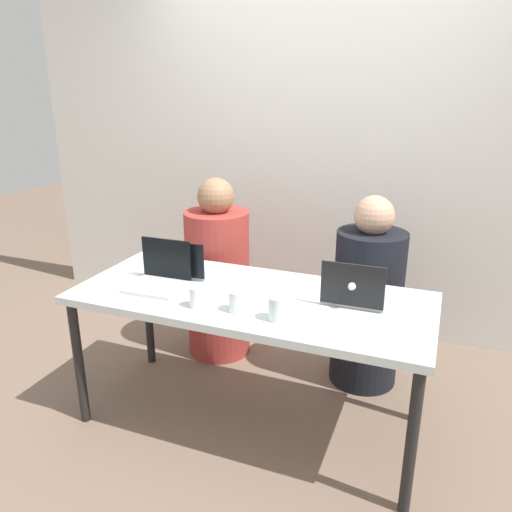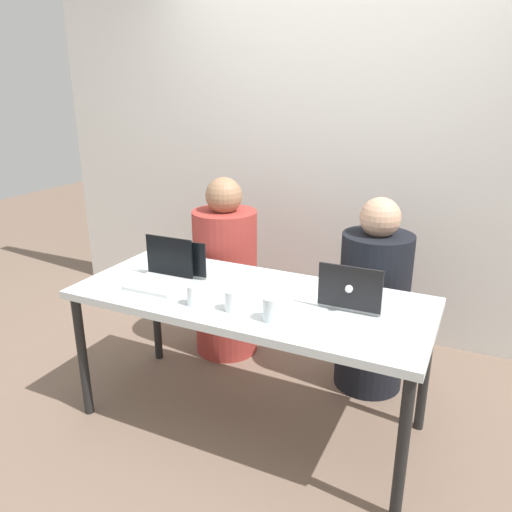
{
  "view_description": "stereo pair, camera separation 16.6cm",
  "coord_description": "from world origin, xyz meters",
  "px_view_note": "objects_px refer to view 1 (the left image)",
  "views": [
    {
      "loc": [
        0.86,
        -2.12,
        1.73
      ],
      "look_at": [
        0.0,
        0.08,
        0.92
      ],
      "focal_mm": 35.0,
      "sensor_mm": 36.0,
      "label": 1
    },
    {
      "loc": [
        1.01,
        -2.05,
        1.73
      ],
      "look_at": [
        0.0,
        0.08,
        0.92
      ],
      "focal_mm": 35.0,
      "sensor_mm": 36.0,
      "label": 2
    }
  ],
  "objects_px": {
    "water_glass_right": "(277,310)",
    "water_glass_left": "(196,298)",
    "laptop_back_right": "(354,294)",
    "laptop_front_left": "(160,277)",
    "water_glass_center": "(237,302)",
    "laptop_back_left": "(181,267)",
    "person_on_right": "(367,303)",
    "person_on_left": "(218,278)"
  },
  "relations": [
    {
      "from": "laptop_back_left",
      "to": "water_glass_right",
      "type": "distance_m",
      "value": 0.75
    },
    {
      "from": "water_glass_right",
      "to": "water_glass_left",
      "type": "bearing_deg",
      "value": -178.71
    },
    {
      "from": "person_on_right",
      "to": "water_glass_center",
      "type": "height_order",
      "value": "person_on_right"
    },
    {
      "from": "laptop_back_right",
      "to": "water_glass_center",
      "type": "distance_m",
      "value": 0.56
    },
    {
      "from": "person_on_left",
      "to": "laptop_front_left",
      "type": "height_order",
      "value": "person_on_left"
    },
    {
      "from": "person_on_left",
      "to": "person_on_right",
      "type": "height_order",
      "value": "person_on_left"
    },
    {
      "from": "water_glass_left",
      "to": "water_glass_center",
      "type": "xyz_separation_m",
      "value": [
        0.2,
        0.03,
        0.0
      ]
    },
    {
      "from": "person_on_right",
      "to": "water_glass_right",
      "type": "bearing_deg",
      "value": 83.66
    },
    {
      "from": "laptop_back_right",
      "to": "laptop_front_left",
      "type": "xyz_separation_m",
      "value": [
        -0.98,
        -0.15,
        0.0
      ]
    },
    {
      "from": "person_on_right",
      "to": "water_glass_right",
      "type": "distance_m",
      "value": 0.93
    },
    {
      "from": "laptop_back_right",
      "to": "laptop_front_left",
      "type": "relative_size",
      "value": 1.04
    },
    {
      "from": "laptop_back_left",
      "to": "water_glass_left",
      "type": "relative_size",
      "value": 3.47
    },
    {
      "from": "laptop_front_left",
      "to": "water_glass_left",
      "type": "xyz_separation_m",
      "value": [
        0.3,
        -0.16,
        -0.01
      ]
    },
    {
      "from": "person_on_right",
      "to": "water_glass_right",
      "type": "xyz_separation_m",
      "value": [
        -0.27,
        -0.85,
        0.28
      ]
    },
    {
      "from": "person_on_right",
      "to": "water_glass_left",
      "type": "relative_size",
      "value": 11.73
    },
    {
      "from": "water_glass_left",
      "to": "water_glass_center",
      "type": "height_order",
      "value": "same"
    },
    {
      "from": "laptop_back_left",
      "to": "water_glass_right",
      "type": "bearing_deg",
      "value": 147.21
    },
    {
      "from": "person_on_left",
      "to": "person_on_right",
      "type": "bearing_deg",
      "value": 165.27
    },
    {
      "from": "water_glass_left",
      "to": "laptop_back_right",
      "type": "bearing_deg",
      "value": 24.64
    },
    {
      "from": "water_glass_right",
      "to": "water_glass_left",
      "type": "xyz_separation_m",
      "value": [
        -0.4,
        -0.01,
        -0.0
      ]
    },
    {
      "from": "person_on_right",
      "to": "laptop_back_left",
      "type": "relative_size",
      "value": 3.38
    },
    {
      "from": "laptop_front_left",
      "to": "water_glass_right",
      "type": "height_order",
      "value": "laptop_front_left"
    },
    {
      "from": "laptop_back_left",
      "to": "person_on_right",
      "type": "bearing_deg",
      "value": -157.79
    },
    {
      "from": "person_on_left",
      "to": "laptop_back_left",
      "type": "xyz_separation_m",
      "value": [
        0.03,
        -0.51,
        0.26
      ]
    },
    {
      "from": "laptop_back_right",
      "to": "water_glass_center",
      "type": "xyz_separation_m",
      "value": [
        -0.49,
        -0.29,
        -0.01
      ]
    },
    {
      "from": "person_on_left",
      "to": "water_glass_right",
      "type": "xyz_separation_m",
      "value": [
        0.7,
        -0.85,
        0.26
      ]
    },
    {
      "from": "water_glass_right",
      "to": "person_on_left",
      "type": "bearing_deg",
      "value": 129.62
    },
    {
      "from": "laptop_front_left",
      "to": "water_glass_left",
      "type": "bearing_deg",
      "value": -29.53
    },
    {
      "from": "person_on_left",
      "to": "laptop_back_left",
      "type": "relative_size",
      "value": 3.48
    },
    {
      "from": "person_on_right",
      "to": "laptop_back_right",
      "type": "distance_m",
      "value": 0.61
    },
    {
      "from": "person_on_right",
      "to": "water_glass_left",
      "type": "bearing_deg",
      "value": 63.49
    },
    {
      "from": "person_on_left",
      "to": "water_glass_left",
      "type": "distance_m",
      "value": 0.94
    },
    {
      "from": "laptop_front_left",
      "to": "person_on_left",
      "type": "bearing_deg",
      "value": 89.52
    },
    {
      "from": "laptop_back_left",
      "to": "water_glass_center",
      "type": "xyz_separation_m",
      "value": [
        0.47,
        -0.32,
        -0.0
      ]
    },
    {
      "from": "laptop_back_right",
      "to": "water_glass_center",
      "type": "bearing_deg",
      "value": 29.73
    },
    {
      "from": "laptop_front_left",
      "to": "water_glass_center",
      "type": "xyz_separation_m",
      "value": [
        0.49,
        -0.13,
        -0.01
      ]
    },
    {
      "from": "laptop_back_right",
      "to": "water_glass_right",
      "type": "bearing_deg",
      "value": 46.11
    },
    {
      "from": "laptop_front_left",
      "to": "water_glass_center",
      "type": "height_order",
      "value": "laptop_front_left"
    },
    {
      "from": "person_on_left",
      "to": "water_glass_center",
      "type": "bearing_deg",
      "value": 106.33
    },
    {
      "from": "person_on_left",
      "to": "laptop_back_right",
      "type": "bearing_deg",
      "value": 136.41
    },
    {
      "from": "person_on_right",
      "to": "laptop_front_left",
      "type": "bearing_deg",
      "value": 47.32
    },
    {
      "from": "laptop_back_left",
      "to": "water_glass_left",
      "type": "height_order",
      "value": "laptop_back_left"
    }
  ]
}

